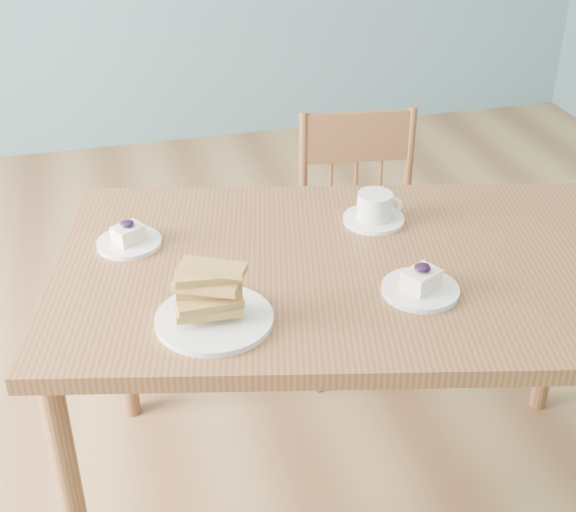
# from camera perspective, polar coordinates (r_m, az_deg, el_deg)

# --- Properties ---
(dining_table) EXTENTS (1.57, 1.11, 0.76)m
(dining_table) POSITION_cam_1_polar(r_m,az_deg,el_deg) (1.92, 4.87, -2.37)
(dining_table) COLOR brown
(dining_table) RESTS_ON ground
(dining_chair) EXTENTS (0.43, 0.41, 0.84)m
(dining_chair) POSITION_cam_1_polar(r_m,az_deg,el_deg) (2.61, 5.23, 0.85)
(dining_chair) COLOR brown
(dining_chair) RESTS_ON ground
(cheesecake_plate_near) EXTENTS (0.17, 0.17, 0.07)m
(cheesecake_plate_near) POSITION_cam_1_polar(r_m,az_deg,el_deg) (1.78, 9.42, -2.07)
(cheesecake_plate_near) COLOR white
(cheesecake_plate_near) RESTS_ON dining_table
(cheesecake_plate_far) EXTENTS (0.16, 0.16, 0.07)m
(cheesecake_plate_far) POSITION_cam_1_polar(r_m,az_deg,el_deg) (1.97, -11.24, 1.21)
(cheesecake_plate_far) COLOR white
(cheesecake_plate_far) RESTS_ON dining_table
(coffee_cup) EXTENTS (0.16, 0.16, 0.08)m
(coffee_cup) POSITION_cam_1_polar(r_m,az_deg,el_deg) (2.04, 6.20, 3.29)
(coffee_cup) COLOR white
(coffee_cup) RESTS_ON dining_table
(biscotti_plate) EXTENTS (0.25, 0.25, 0.13)m
(biscotti_plate) POSITION_cam_1_polar(r_m,az_deg,el_deg) (1.66, -5.32, -3.44)
(biscotti_plate) COLOR white
(biscotti_plate) RESTS_ON dining_table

